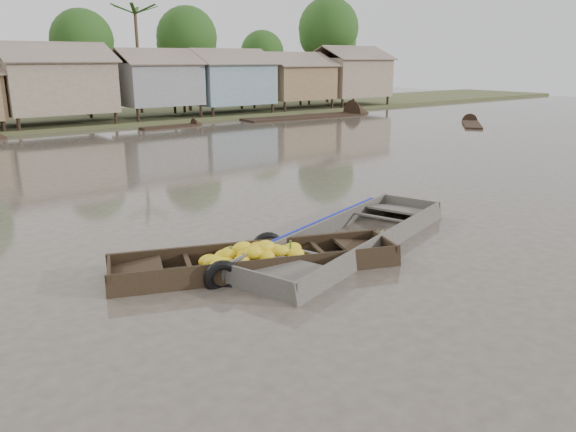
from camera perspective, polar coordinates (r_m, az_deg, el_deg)
ground at (r=12.85m, az=4.94°, el=-4.20°), size 120.00×120.00×0.00m
riverbank at (r=42.26m, az=-22.86°, el=12.78°), size 120.00×12.47×10.22m
banana_boat at (r=12.03m, az=-3.66°, el=-4.63°), size 6.27×3.58×0.84m
viewer_boat at (r=13.69m, az=6.31°, el=-2.73°), size 7.58×4.01×0.59m
distant_boats at (r=37.08m, az=-10.59°, el=8.62°), size 47.24×15.07×0.35m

